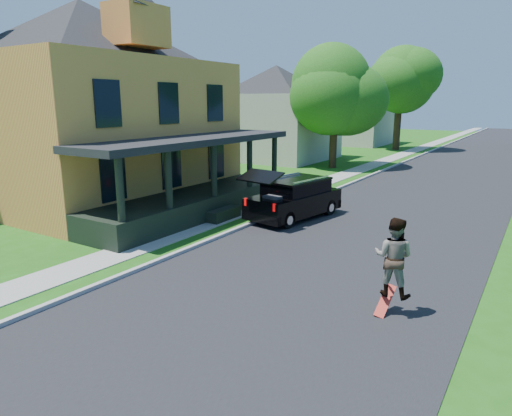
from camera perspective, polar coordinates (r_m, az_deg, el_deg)
The scene contains 13 objects.
ground at distance 10.18m, azimuth 0.26°, elevation -12.89°, with size 140.00×140.00×0.00m, color #1E5410.
street at distance 28.51m, azimuth 22.30°, elevation 3.17°, with size 8.00×120.00×0.02m, color black.
curb at distance 29.48m, azimuth 14.55°, elevation 4.03°, with size 0.15×120.00×0.12m, color #989793.
sidewalk at distance 29.99m, azimuth 11.74°, elevation 4.33°, with size 1.30×120.00×0.03m, color gray.
front_walk at distance 20.38m, azimuth -13.44°, elevation 0.13°, with size 6.50×1.20×0.03m, color gray.
main_house at distance 22.39m, azimuth -20.22°, elevation 13.55°, with size 15.56×15.56×10.10m.
neighbor_house_mid at distance 36.67m, azimuth 2.52°, elevation 12.73°, with size 12.78×12.78×8.30m.
neighbor_house_far at distance 51.15m, azimuth 11.76°, elevation 12.60°, with size 12.78×12.78×8.30m.
black_suv at distance 17.80m, azimuth 4.79°, elevation 1.21°, with size 2.38×4.68×2.08m.
skateboarder at distance 10.08m, azimuth 16.81°, elevation -5.88°, with size 0.85×0.67×1.71m.
skateboard at distance 10.40m, azimuth 15.83°, elevation -11.22°, with size 0.29×0.66×0.58m.
tree_left_mid at distance 31.90m, azimuth 9.83°, elevation 14.62°, with size 6.67×6.49×8.29m.
tree_left_far at distance 45.61m, azimuth 17.60°, elevation 15.40°, with size 6.87×6.76×10.44m.
Camera 1 is at (4.88, -7.74, 4.48)m, focal length 32.00 mm.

